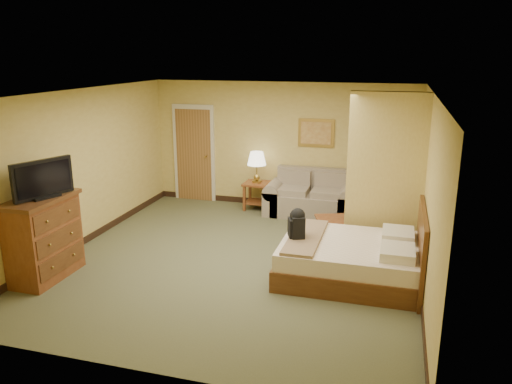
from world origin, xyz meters
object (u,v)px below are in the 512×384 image
(loveseat, at_px, (311,200))
(dresser, at_px, (44,238))
(coffee_table, at_px, (336,226))
(bed, at_px, (354,259))

(loveseat, xyz_separation_m, dresser, (-3.19, -3.93, 0.32))
(coffee_table, relative_size, dresser, 0.67)
(bed, bearing_deg, dresser, -164.49)
(loveseat, relative_size, coffee_table, 2.21)
(coffee_table, bearing_deg, bed, -72.20)
(loveseat, distance_m, dresser, 5.07)
(bed, bearing_deg, loveseat, 112.05)
(coffee_table, distance_m, dresser, 4.64)
(dresser, bearing_deg, bed, 15.51)
(coffee_table, relative_size, bed, 0.41)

